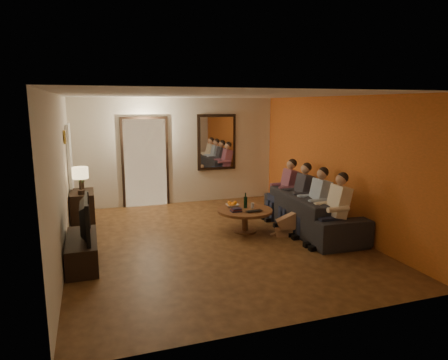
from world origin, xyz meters
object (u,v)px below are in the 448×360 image
object	(u,v)px
wine_bottle	(245,200)
sofa	(312,212)
dresser	(83,210)
table_lamp	(81,180)
person_d	(287,192)
tv_stand	(82,251)
person_a	(335,213)
person_c	(300,198)
bowl	(232,206)
dog	(289,221)
laptop	(255,212)
person_b	(316,205)
coffee_table	(245,221)
tv	(80,218)

from	to	relation	value
wine_bottle	sofa	bearing A→B (deg)	-19.54
dresser	table_lamp	world-z (taller)	table_lamp
wine_bottle	person_d	bearing A→B (deg)	22.25
tv_stand	person_a	size ratio (longest dim) A/B	1.08
person_c	bowl	bearing A→B (deg)	169.31
sofa	tv_stand	bearing A→B (deg)	96.87
sofa	wine_bottle	world-z (taller)	wine_bottle
dog	laptop	xyz separation A→B (m)	(-0.60, 0.22, 0.18)
person_c	wine_bottle	bearing A→B (deg)	173.09
dog	bowl	size ratio (longest dim) A/B	2.16
person_d	person_b	bearing A→B (deg)	-90.00
table_lamp	person_c	size ratio (longest dim) A/B	0.45
coffee_table	wine_bottle	bearing A→B (deg)	63.43
sofa	person_a	bearing A→B (deg)	175.71
person_a	person_d	size ratio (longest dim) A/B	1.00
tv	wine_bottle	bearing A→B (deg)	-75.25
coffee_table	tv	bearing A→B (deg)	-166.82
tv_stand	sofa	xyz separation A→B (m)	(4.25, 0.36, 0.15)
person_b	person_c	size ratio (longest dim) A/B	1.00
person_d	laptop	size ratio (longest dim) A/B	3.65
dog	dresser	bearing A→B (deg)	168.53
dresser	sofa	world-z (taller)	sofa
person_a	person_d	world-z (taller)	same
person_a	sofa	bearing A→B (deg)	83.66
table_lamp	laptop	xyz separation A→B (m)	(3.07, -1.36, -0.54)
person_b	dog	xyz separation A→B (m)	(-0.48, 0.14, -0.32)
person_d	tv_stand	bearing A→B (deg)	-163.14
dresser	person_b	world-z (taller)	person_b
tv	table_lamp	bearing A→B (deg)	0.00
table_lamp	sofa	bearing A→B (deg)	-18.43
sofa	person_a	distance (m)	0.93
dresser	bowl	bearing A→B (deg)	-21.16
table_lamp	wine_bottle	size ratio (longest dim) A/B	1.74
sofa	person_a	world-z (taller)	person_a
person_c	laptop	distance (m)	1.12
laptop	bowl	bearing A→B (deg)	110.87
person_a	dog	distance (m)	0.94
dresser	dog	size ratio (longest dim) A/B	1.47
laptop	person_c	bearing A→B (deg)	4.28
bowl	coffee_table	bearing A→B (deg)	-50.71
person_c	coffee_table	world-z (taller)	person_c
sofa	person_b	distance (m)	0.39
tv_stand	bowl	world-z (taller)	bowl
dog	table_lamp	bearing A→B (deg)	171.37
tv	person_c	bearing A→B (deg)	-80.99
table_lamp	person_a	world-z (taller)	table_lamp
person_a	tv	bearing A→B (deg)	172.58
dresser	tv	bearing A→B (deg)	-90.00
person_b	bowl	bearing A→B (deg)	147.81
person_d	person_a	bearing A→B (deg)	-90.00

